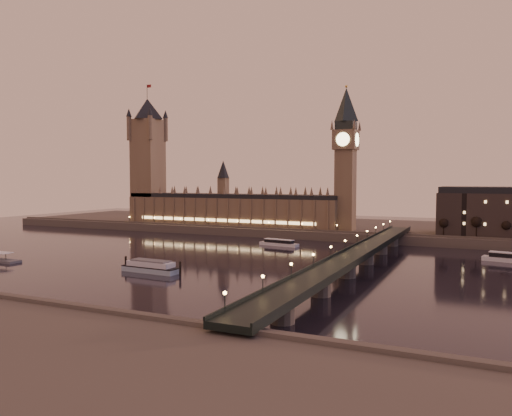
{
  "coord_description": "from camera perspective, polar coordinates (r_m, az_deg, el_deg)",
  "views": [
    {
      "loc": [
        146.72,
        -231.77,
        43.13
      ],
      "look_at": [
        22.93,
        35.0,
        25.99
      ],
      "focal_mm": 35.0,
      "sensor_mm": 36.0,
      "label": 1
    }
  ],
  "objects": [
    {
      "name": "cruise_boat_a",
      "position": [
        323.05,
        2.64,
        -4.0
      ],
      "size": [
        27.44,
        9.87,
        4.3
      ],
      "rotation": [
        0.0,
        0.0,
        -0.15
      ],
      "color": "silver",
      "rests_on": "ground"
    },
    {
      "name": "victoria_tower",
      "position": [
        442.83,
        -12.26,
        6.19
      ],
      "size": [
        31.68,
        31.68,
        118.0
      ],
      "color": "brown",
      "rests_on": "ground"
    },
    {
      "name": "cruise_boat_b",
      "position": [
        291.53,
        27.1,
        -5.1
      ],
      "size": [
        27.74,
        11.77,
        4.98
      ],
      "rotation": [
        0.0,
        0.0,
        -0.19
      ],
      "color": "silver",
      "rests_on": "ground"
    },
    {
      "name": "big_ben",
      "position": [
        365.34,
        10.22,
        6.55
      ],
      "size": [
        17.68,
        17.68,
        104.0
      ],
      "color": "brown",
      "rests_on": "ground"
    },
    {
      "name": "palace_of_westminster",
      "position": [
        399.76,
        -3.01,
        0.26
      ],
      "size": [
        180.0,
        26.62,
        52.0
      ],
      "color": "brown",
      "rests_on": "ground"
    },
    {
      "name": "moored_barge",
      "position": [
        237.25,
        -11.94,
        -6.58
      ],
      "size": [
        33.14,
        9.66,
        6.08
      ],
      "rotation": [
        0.0,
        0.0,
        -0.06
      ],
      "color": "#99B6C3",
      "rests_on": "ground"
    },
    {
      "name": "bare_tree_0",
      "position": [
        342.69,
        21.0,
        -1.59
      ],
      "size": [
        5.96,
        5.96,
        12.12
      ],
      "color": "black",
      "rests_on": "ground"
    },
    {
      "name": "westminster_bridge",
      "position": [
        241.18,
        11.43,
        -5.7
      ],
      "size": [
        13.2,
        260.0,
        15.3
      ],
      "color": "black",
      "rests_on": "ground"
    },
    {
      "name": "bare_tree_1",
      "position": [
        341.97,
        23.87,
        -1.66
      ],
      "size": [
        5.96,
        5.96,
        12.12
      ],
      "color": "black",
      "rests_on": "ground"
    },
    {
      "name": "bare_tree_2",
      "position": [
        342.12,
        26.75,
        -1.73
      ],
      "size": [
        5.96,
        5.96,
        12.12
      ],
      "color": "black",
      "rests_on": "ground"
    },
    {
      "name": "far_embankment",
      "position": [
        415.52,
        8.47,
        -2.24
      ],
      "size": [
        560.0,
        130.0,
        6.0
      ],
      "primitive_type": "cube",
      "color": "#423D35",
      "rests_on": "ground"
    },
    {
      "name": "ground",
      "position": [
        277.68,
        -7.39,
        -5.63
      ],
      "size": [
        700.0,
        700.0,
        0.0
      ],
      "primitive_type": "plane",
      "color": "black",
      "rests_on": "ground"
    }
  ]
}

